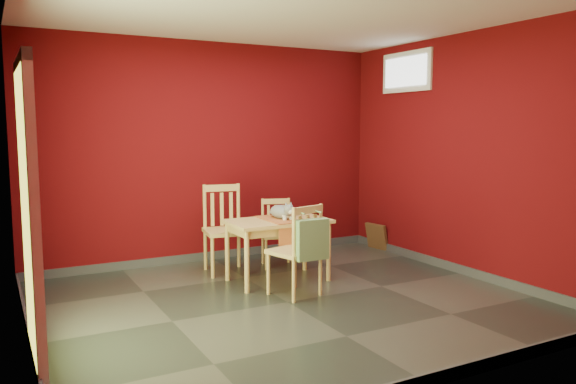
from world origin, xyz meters
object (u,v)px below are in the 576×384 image
chair_far_right (277,232)px  picture_frame (377,236)px  tote_bag (312,239)px  cat (281,209)px  chair_near (297,249)px  dining_table (278,227)px  chair_far_left (225,228)px

chair_far_right → picture_frame: (1.62, 0.17, -0.23)m
tote_bag → cat: size_ratio=1.11×
chair_near → dining_table: bearing=82.0°
chair_far_right → chair_near: size_ratio=0.88×
chair_far_right → picture_frame: 1.64m
dining_table → chair_near: bearing=-98.0°
chair_near → picture_frame: size_ratio=2.51×
tote_bag → chair_far_left: bearing=102.2°
cat → picture_frame: 2.08m
cat → picture_frame: size_ratio=1.13×
chair_far_right → tote_bag: size_ratio=1.75×
dining_table → cat: cat is taller
tote_bag → picture_frame: tote_bag is taller
dining_table → tote_bag: (-0.05, -0.79, 0.01)m
chair_far_left → tote_bag: bearing=-77.8°
cat → tote_bag: bearing=-98.5°
chair_far_left → chair_far_right: size_ratio=1.25×
chair_far_left → tote_bag: (0.31, -1.43, 0.09)m
tote_bag → picture_frame: (1.97, 1.57, -0.43)m
chair_far_left → chair_far_right: 0.67m
picture_frame → tote_bag: bearing=-141.5°
chair_far_left → chair_far_right: chair_far_left is taller
chair_far_right → cat: (-0.24, -0.55, 0.37)m
chair_far_right → cat: bearing=-113.1°
chair_near → cat: 0.72m
tote_bag → dining_table: bearing=86.7°
chair_far_left → picture_frame: 2.30m
chair_far_right → picture_frame: size_ratio=2.20×
chair_far_left → chair_near: (0.27, -1.22, -0.04)m
chair_far_left → picture_frame: (2.27, 0.13, -0.34)m
dining_table → chair_far_left: bearing=118.9°
chair_far_right → picture_frame: bearing=5.9°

